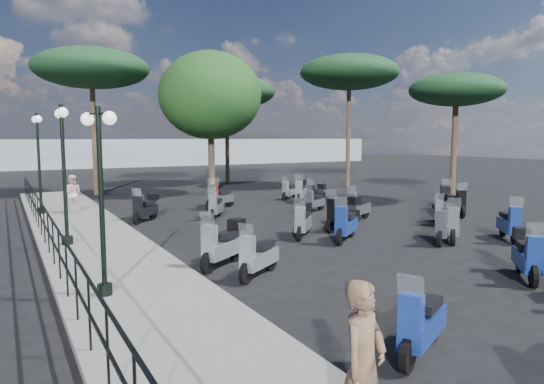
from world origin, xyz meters
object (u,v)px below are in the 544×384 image
scooter_4 (145,209)px  scooter_13 (527,256)px  lamp_post_2 (39,157)px  scooter_22 (316,195)px  scooter_8 (346,225)px  pine_2 (91,69)px  scooter_3 (223,245)px  scooter_19 (509,225)px  scooter_11 (215,197)px  scooter_21 (358,208)px  scooter_15 (343,214)px  lamp_post_0 (101,189)px  scooter_1 (421,326)px  scooter_27 (445,198)px  lamp_post_1 (64,165)px  scooter_20 (444,226)px  scooter_10 (216,207)px  woman (364,365)px  broadleaf_tree (211,96)px  pine_3 (456,90)px  scooter_17 (220,198)px  scooter_26 (437,213)px  scooter_5 (147,206)px  scooter_16 (315,202)px  scooter_28 (455,204)px  scooter_29 (290,191)px  scooter_23 (301,191)px  pine_0 (227,92)px  scooter_9 (303,222)px  scooter_14 (451,224)px  scooter_2 (258,258)px  pine_1 (349,73)px  pedestrian_far (72,194)px

scooter_4 → scooter_13: (5.61, -11.77, 0.02)m
lamp_post_2 → scooter_22: bearing=-15.8°
scooter_8 → pine_2: bearing=-21.9°
scooter_3 → scooter_19: size_ratio=1.09×
scooter_11 → scooter_21: (3.42, -6.14, 0.00)m
lamp_post_2 → scooter_19: size_ratio=2.74×
scooter_15 → lamp_post_0: bearing=95.9°
scooter_1 → scooter_3: 6.05m
scooter_4 → scooter_27: bearing=-152.9°
lamp_post_1 → scooter_8: 8.50m
scooter_4 → scooter_20: scooter_20 is taller
scooter_10 → pine_2: 13.03m
lamp_post_1 → scooter_20: bearing=-24.2°
woman → scooter_19: 12.29m
scooter_13 → broadleaf_tree: size_ratio=0.18×
pine_3 → scooter_17: bearing=163.2°
lamp_post_2 → scooter_26: lamp_post_2 is taller
scooter_3 → scooter_5: size_ratio=1.31×
scooter_16 → pine_2: size_ratio=0.18×
scooter_28 → scooter_29: scooter_28 is taller
scooter_3 → scooter_23: 12.54m
lamp_post_2 → scooter_5: bearing=-32.5°
scooter_4 → scooter_22: (8.27, 0.56, -0.02)m
scooter_11 → pine_0: 12.59m
scooter_9 → lamp_post_0: bearing=69.5°
scooter_5 → scooter_26: size_ratio=1.01×
scooter_17 → scooter_29: scooter_17 is taller
scooter_10 → scooter_19: bearing=162.4°
scooter_16 → scooter_8: bearing=127.9°
scooter_1 → scooter_8: 7.98m
scooter_14 → pine_0: bearing=-49.5°
scooter_8 → scooter_23: scooter_8 is taller
scooter_1 → scooter_2: (-0.21, 4.78, -0.01)m
scooter_26 → scooter_23: bearing=-41.4°
scooter_27 → pine_0: pine_0 is taller
lamp_post_0 → scooter_20: lamp_post_0 is taller
pine_1 → scooter_19: bearing=-110.9°
scooter_13 → pine_2: size_ratio=0.18×
scooter_28 → scooter_29: bearing=-44.6°
scooter_11 → scooter_28: bearing=160.1°
scooter_19 → scooter_13: bearing=79.3°
scooter_1 → scooter_14: size_ratio=1.11×
lamp_post_1 → scooter_21: lamp_post_1 is taller
scooter_3 → scooter_27: (12.21, 3.78, 0.00)m
scooter_26 → broadleaf_tree: 14.45m
pedestrian_far → pine_0: bearing=-123.0°
scooter_5 → pine_3: size_ratio=0.19×
pedestrian_far → scooter_14: bearing=148.2°
scooter_19 → scooter_17: bearing=-24.2°
scooter_28 → scooter_4: bearing=1.3°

